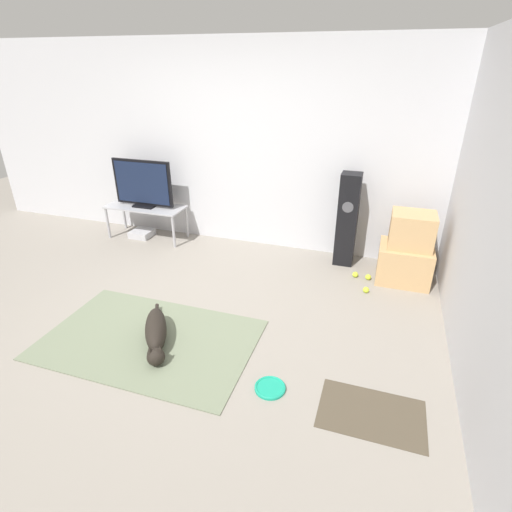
{
  "coord_description": "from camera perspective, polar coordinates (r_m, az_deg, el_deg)",
  "views": [
    {
      "loc": [
        1.84,
        -2.74,
        2.27
      ],
      "look_at": [
        0.68,
        0.79,
        0.45
      ],
      "focal_mm": 28.0,
      "sensor_mm": 36.0,
      "label": 1
    }
  ],
  "objects": [
    {
      "name": "wall_back",
      "position": [
        5.27,
        -2.62,
        15.2
      ],
      "size": [
        8.0,
        0.06,
        2.55
      ],
      "color": "silver",
      "rests_on": "ground_plane"
    },
    {
      "name": "dog",
      "position": [
        3.69,
        -14.11,
        -10.51
      ],
      "size": [
        0.51,
        0.81,
        0.22
      ],
      "color": "black",
      "rests_on": "area_rug"
    },
    {
      "name": "tv_stand",
      "position": [
        5.78,
        -15.46,
        6.35
      ],
      "size": [
        1.09,
        0.44,
        0.46
      ],
      "color": "#A8A8AD",
      "rests_on": "ground_plane"
    },
    {
      "name": "tv",
      "position": [
        5.67,
        -15.89,
        9.85
      ],
      "size": [
        0.86,
        0.2,
        0.64
      ],
      "color": "black",
      "rests_on": "tv_stand"
    },
    {
      "name": "area_rug",
      "position": [
        3.81,
        -14.97,
        -11.42
      ],
      "size": [
        1.88,
        1.2,
        0.01
      ],
      "color": "slate",
      "rests_on": "ground_plane"
    },
    {
      "name": "floor_speaker",
      "position": [
        4.89,
        12.91,
        5.04
      ],
      "size": [
        0.23,
        0.24,
        1.13
      ],
      "color": "black",
      "rests_on": "ground_plane"
    },
    {
      "name": "tennis_ball_loose_on_carpet",
      "position": [
        4.79,
        13.99,
        -2.59
      ],
      "size": [
        0.07,
        0.07,
        0.07
      ],
      "color": "#C6E033",
      "rests_on": "ground_plane"
    },
    {
      "name": "cardboard_box_lower",
      "position": [
        4.81,
        20.4,
        -0.99
      ],
      "size": [
        0.58,
        0.49,
        0.42
      ],
      "color": "tan",
      "rests_on": "ground_plane"
    },
    {
      "name": "wall_right",
      "position": [
        3.01,
        31.68,
        2.82
      ],
      "size": [
        0.06,
        8.0,
        2.55
      ],
      "color": "silver",
      "rests_on": "ground_plane"
    },
    {
      "name": "ground_plane",
      "position": [
        4.0,
        -13.02,
        -9.19
      ],
      "size": [
        12.0,
        12.0,
        0.0
      ],
      "primitive_type": "plane",
      "color": "gray"
    },
    {
      "name": "tennis_ball_by_boxes",
      "position": [
        4.51,
        15.43,
        -4.69
      ],
      "size": [
        0.07,
        0.07,
        0.07
      ],
      "color": "#C6E033",
      "rests_on": "ground_plane"
    },
    {
      "name": "door_mat",
      "position": [
        3.17,
        16.17,
        -20.79
      ],
      "size": [
        0.74,
        0.48,
        0.01
      ],
      "color": "#4C4233",
      "rests_on": "ground_plane"
    },
    {
      "name": "tennis_ball_near_speaker",
      "position": [
        4.77,
        15.72,
        -2.92
      ],
      "size": [
        0.07,
        0.07,
        0.07
      ],
      "color": "#C6E033",
      "rests_on": "ground_plane"
    },
    {
      "name": "frisbee",
      "position": [
        3.22,
        2.03,
        -18.29
      ],
      "size": [
        0.24,
        0.24,
        0.03
      ],
      "color": "#199E7A",
      "rests_on": "ground_plane"
    },
    {
      "name": "game_console",
      "position": [
        5.96,
        -15.97,
        3.12
      ],
      "size": [
        0.29,
        0.28,
        0.09
      ],
      "color": "#B7B7BC",
      "rests_on": "ground_plane"
    },
    {
      "name": "cardboard_box_upper",
      "position": [
        4.67,
        21.39,
        3.47
      ],
      "size": [
        0.46,
        0.39,
        0.39
      ],
      "color": "tan",
      "rests_on": "cardboard_box_lower"
    }
  ]
}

